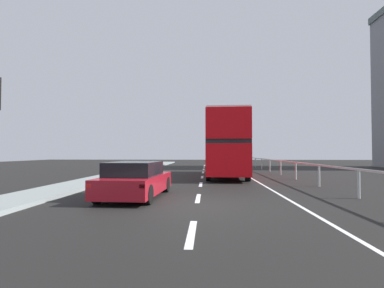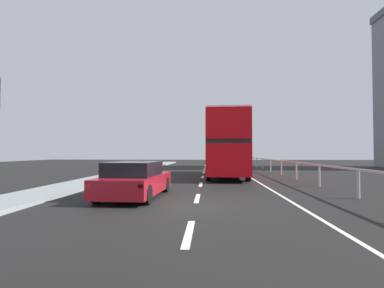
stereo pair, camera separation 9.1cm
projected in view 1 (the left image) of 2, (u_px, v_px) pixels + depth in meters
name	position (u px, v px, depth m)	size (l,w,h in m)	color
ground_plane	(197.00, 205.00, 9.69)	(74.28, 120.00, 0.10)	black
near_sidewalk_kerb	(16.00, 200.00, 9.99)	(2.06, 80.00, 0.14)	gray
lane_paint_markings	(234.00, 180.00, 18.29)	(3.33, 46.00, 0.01)	silver
bridge_side_railing	(296.00, 165.00, 18.41)	(0.10, 42.00, 1.08)	#B0BBB9
double_decker_bus_red	(227.00, 144.00, 20.92)	(2.94, 10.20, 4.20)	red
hatchback_car_near	(136.00, 180.00, 11.10)	(2.07, 4.56, 1.32)	maroon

